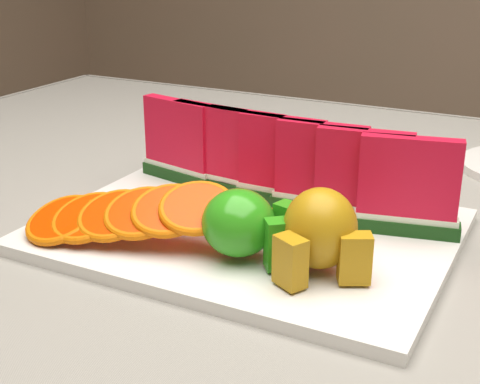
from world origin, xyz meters
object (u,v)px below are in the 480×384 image
at_px(apple_cluster, 247,225).
at_px(pear_cluster, 320,232).
at_px(platter, 248,231).
at_px(fork, 183,138).

height_order(apple_cluster, pear_cluster, pear_cluster).
relative_size(platter, apple_cluster, 3.88).
distance_m(platter, pear_cluster, 0.13).
relative_size(platter, fork, 2.06).
bearing_deg(fork, pear_cluster, -43.80).
xyz_separation_m(platter, apple_cluster, (0.03, -0.07, 0.04)).
height_order(platter, apple_cluster, apple_cluster).
xyz_separation_m(apple_cluster, fork, (-0.28, 0.33, -0.04)).
relative_size(pear_cluster, fork, 0.46).
bearing_deg(platter, apple_cluster, -64.31).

